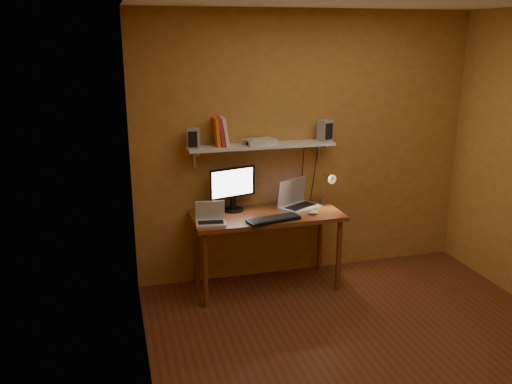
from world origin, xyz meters
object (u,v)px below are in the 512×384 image
object	(u,v)px
speaker_right	(325,131)
router	(259,142)
netbook	(210,217)
speaker_left	(194,138)
wall_shelf	(261,146)
desk_lamp	(328,184)
shelf_camera	(247,143)
mouse	(313,212)
desk	(267,222)
keyboard	(273,219)
monitor	(233,187)
laptop	(297,200)

from	to	relation	value
speaker_right	router	size ratio (longest dim) A/B	0.68
netbook	speaker_left	world-z (taller)	speaker_left
wall_shelf	desk_lamp	xyz separation A→B (m)	(0.66, -0.07, -0.40)
desk_lamp	shelf_camera	bearing A→B (deg)	179.66
desk_lamp	router	world-z (taller)	router
mouse	desk_lamp	world-z (taller)	desk_lamp
speaker_right	desk	bearing A→B (deg)	177.88
keyboard	speaker_left	world-z (taller)	speaker_left
monitor	desk_lamp	world-z (taller)	monitor
wall_shelf	router	world-z (taller)	router
speaker_right	speaker_left	bearing A→B (deg)	161.55
desk_lamp	speaker_left	xyz separation A→B (m)	(-1.30, 0.05, 0.51)
monitor	shelf_camera	distance (m)	0.44
desk_lamp	shelf_camera	world-z (taller)	shelf_camera
keyboard	router	xyz separation A→B (m)	(-0.02, 0.40, 0.64)
speaker_left	mouse	bearing A→B (deg)	2.44
router	keyboard	bearing A→B (deg)	-86.74
desk	speaker_left	world-z (taller)	speaker_left
shelf_camera	desk_lamp	bearing A→B (deg)	-0.34
shelf_camera	desk	bearing A→B (deg)	-40.28
keyboard	speaker_right	xyz separation A→B (m)	(0.64, 0.40, 0.71)
desk	wall_shelf	xyz separation A→B (m)	(0.00, 0.19, 0.69)
wall_shelf	monitor	xyz separation A→B (m)	(-0.28, -0.01, -0.37)
wall_shelf	mouse	xyz separation A→B (m)	(0.41, -0.32, -0.59)
monitor	shelf_camera	bearing A→B (deg)	-36.89
laptop	netbook	size ratio (longest dim) A/B	1.59
desk	wall_shelf	distance (m)	0.72
keyboard	shelf_camera	size ratio (longest dim) A/B	4.83
monitor	keyboard	world-z (taller)	monitor
keyboard	wall_shelf	bearing A→B (deg)	78.14
laptop	monitor	bearing A→B (deg)	145.73
speaker_left	speaker_right	bearing A→B (deg)	19.46
speaker_right	laptop	bearing A→B (deg)	174.27
netbook	shelf_camera	size ratio (longest dim) A/B	2.78
monitor	shelf_camera	xyz separation A→B (m)	(0.13, -0.05, 0.42)
monitor	speaker_right	distance (m)	1.04
keyboard	mouse	bearing A→B (deg)	-1.09
desk	speaker_right	distance (m)	1.05
speaker_left	router	xyz separation A→B (m)	(0.62, 0.02, -0.07)
laptop	router	bearing A→B (deg)	140.36
wall_shelf	speaker_right	xyz separation A→B (m)	(0.64, 0.01, 0.12)
keyboard	router	distance (m)	0.75
netbook	speaker_left	distance (m)	0.73
speaker_left	wall_shelf	bearing A→B (deg)	19.98
router	shelf_camera	bearing A→B (deg)	-154.74
desk	desk_lamp	bearing A→B (deg)	10.81
monitor	mouse	xyz separation A→B (m)	(0.70, -0.31, -0.22)
netbook	shelf_camera	distance (m)	0.77
desk	keyboard	distance (m)	0.23
desk_lamp	speaker_right	world-z (taller)	speaker_right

